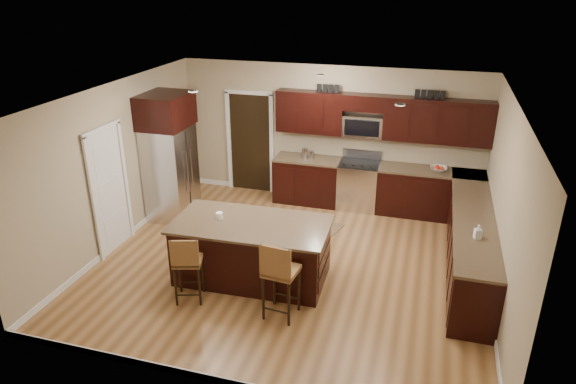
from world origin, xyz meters
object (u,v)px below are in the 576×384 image
(stool_left, at_px, (187,262))
(stool_right, at_px, (279,272))
(refrigerator, at_px, (169,156))
(range, at_px, (358,185))
(island, at_px, (252,252))

(stool_left, bearing_deg, stool_right, -17.25)
(refrigerator, bearing_deg, stool_right, -40.87)
(range, height_order, stool_left, range)
(range, relative_size, refrigerator, 0.47)
(range, relative_size, island, 0.48)
(island, bearing_deg, stool_right, -52.88)
(stool_right, bearing_deg, refrigerator, 145.27)
(island, bearing_deg, range, 67.37)
(island, bearing_deg, refrigerator, 141.24)
(stool_right, distance_m, refrigerator, 3.81)
(island, xyz_separation_m, stool_left, (-0.64, -0.84, 0.21))
(stool_left, distance_m, refrigerator, 2.96)
(island, distance_m, stool_right, 1.13)
(stool_left, xyz_separation_m, stool_right, (1.33, -0.01, 0.07))
(stool_left, bearing_deg, range, 48.33)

